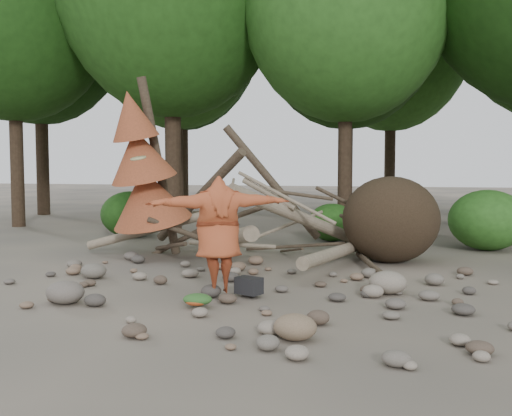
# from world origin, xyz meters

# --- Properties ---
(ground) EXTENTS (120.00, 120.00, 0.00)m
(ground) POSITION_xyz_m (0.00, 0.00, 0.00)
(ground) COLOR #514C44
(ground) RESTS_ON ground
(deadfall_pile) EXTENTS (8.55, 5.24, 3.30)m
(deadfall_pile) POSITION_xyz_m (2.02, 4.24, 0.95)
(deadfall_pile) COLOR #332619
(deadfall_pile) RESTS_ON ground
(dead_conifer) EXTENTS (2.06, 2.16, 4.35)m
(dead_conifer) POSITION_xyz_m (-3.12, 3.37, 2.11)
(dead_conifer) COLOR #4C3F30
(dead_conifer) RESTS_ON ground
(bush_left) EXTENTS (1.80, 1.80, 1.44)m
(bush_left) POSITION_xyz_m (-5.50, 7.20, 0.72)
(bush_left) COLOR #1C4512
(bush_left) RESTS_ON ground
(bush_mid) EXTENTS (1.40, 1.40, 1.12)m
(bush_mid) POSITION_xyz_m (0.80, 7.80, 0.56)
(bush_mid) COLOR #255819
(bush_mid) RESTS_ON ground
(bush_right) EXTENTS (2.00, 2.00, 1.60)m
(bush_right) POSITION_xyz_m (5.00, 7.00, 0.80)
(bush_right) COLOR #2F6820
(bush_right) RESTS_ON ground
(frisbee_thrower) EXTENTS (2.58, 1.76, 2.30)m
(frisbee_thrower) POSITION_xyz_m (-0.06, -0.05, 1.06)
(frisbee_thrower) COLOR #AA4826
(frisbee_thrower) RESTS_ON ground
(backpack) EXTENTS (0.49, 0.41, 0.28)m
(backpack) POSITION_xyz_m (0.44, 0.05, 0.14)
(backpack) COLOR black
(backpack) RESTS_ON ground
(cloth_green) EXTENTS (0.46, 0.38, 0.17)m
(cloth_green) POSITION_xyz_m (-0.13, -0.86, 0.09)
(cloth_green) COLOR #2E5E25
(cloth_green) RESTS_ON ground
(cloth_orange) EXTENTS (0.34, 0.28, 0.13)m
(cloth_orange) POSITION_xyz_m (-0.13, -0.91, 0.06)
(cloth_orange) COLOR #9F421B
(cloth_orange) RESTS_ON ground
(boulder_front_left) EXTENTS (0.62, 0.55, 0.37)m
(boulder_front_left) POSITION_xyz_m (-2.27, -1.15, 0.18)
(boulder_front_left) COLOR #6C635A
(boulder_front_left) RESTS_ON ground
(boulder_front_right) EXTENTS (0.55, 0.50, 0.33)m
(boulder_front_right) POSITION_xyz_m (1.65, -2.09, 0.17)
(boulder_front_right) COLOR #806850
(boulder_front_right) RESTS_ON ground
(boulder_mid_right) EXTENTS (0.66, 0.59, 0.39)m
(boulder_mid_right) POSITION_xyz_m (2.67, 0.94, 0.20)
(boulder_mid_right) COLOR gray
(boulder_mid_right) RESTS_ON ground
(boulder_mid_left) EXTENTS (0.51, 0.46, 0.30)m
(boulder_mid_left) POSITION_xyz_m (-2.95, 0.82, 0.15)
(boulder_mid_left) COLOR #6A6359
(boulder_mid_left) RESTS_ON ground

